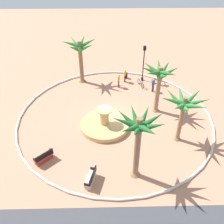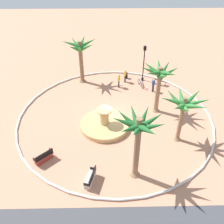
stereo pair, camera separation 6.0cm
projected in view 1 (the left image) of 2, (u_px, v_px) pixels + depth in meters
ground_plane at (115, 118)px, 24.87m from camera, size 80.00×80.00×0.00m
plaza_curb at (115, 117)px, 24.81m from camera, size 18.85×18.85×0.20m
fountain at (105, 124)px, 23.57m from camera, size 4.57×4.57×2.02m
palm_tree_near_fountain at (159, 76)px, 23.46m from camera, size 3.69×3.73×5.14m
palm_tree_by_curb at (184, 106)px, 20.17m from camera, size 4.08×3.91×4.68m
palm_tree_mid_plaza at (138, 131)px, 16.59m from camera, size 3.67×3.55×5.69m
palm_tree_far_side at (80, 51)px, 28.23m from camera, size 4.00×3.94×5.28m
bench_east at (44, 158)px, 20.12m from camera, size 1.51×1.46×1.00m
bench_west at (91, 179)px, 18.47m from camera, size 0.90×1.67×1.00m
lamppost at (144, 60)px, 29.27m from camera, size 0.32×0.32×4.47m
trash_bin at (126, 75)px, 31.02m from camera, size 0.46×0.46×0.73m
bicycle_red_frame at (141, 83)px, 29.44m from camera, size 0.65×1.65×0.94m
bicycle_by_lamppost at (158, 82)px, 29.67m from camera, size 1.50×0.95×0.94m
person_cyclist_helmet at (119, 80)px, 28.96m from camera, size 0.27×0.52×1.68m
person_cyclist_photo at (125, 75)px, 29.95m from camera, size 0.29×0.51×1.65m
person_pedestrian_stroll at (153, 84)px, 28.23m from camera, size 0.38×0.42×1.63m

